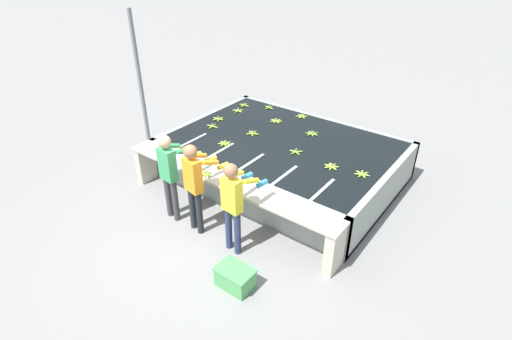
{
  "coord_description": "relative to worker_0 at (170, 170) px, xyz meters",
  "views": [
    {
      "loc": [
        3.94,
        -4.09,
        4.48
      ],
      "look_at": [
        0.0,
        1.13,
        0.58
      ],
      "focal_mm": 28.0,
      "sensor_mm": 36.0,
      "label": 1
    }
  ],
  "objects": [
    {
      "name": "support_post_left",
      "position": [
        -2.38,
        1.42,
        0.61
      ],
      "size": [
        0.09,
        0.09,
        3.2
      ],
      "color": "slate",
      "rests_on": "ground"
    },
    {
      "name": "banana_bunch_floating_4",
      "position": [
        0.42,
        3.64,
        -0.15
      ],
      "size": [
        0.27,
        0.28,
        0.08
      ],
      "color": "#8CB738",
      "rests_on": "wash_tank"
    },
    {
      "name": "banana_bunch_floating_1",
      "position": [
        -0.1,
        1.54,
        -0.15
      ],
      "size": [
        0.28,
        0.28,
        0.08
      ],
      "color": "#8CB738",
      "rests_on": "wash_tank"
    },
    {
      "name": "knife_0",
      "position": [
        0.89,
        0.55,
        -0.16
      ],
      "size": [
        0.17,
        0.33,
        0.02
      ],
      "color": "silver",
      "rests_on": "work_ledge"
    },
    {
      "name": "ground_plane",
      "position": [
        0.77,
        0.3,
        -0.99
      ],
      "size": [
        80.0,
        80.0,
        0.0
      ],
      "primitive_type": "plane",
      "color": "gray",
      "rests_on": "ground"
    },
    {
      "name": "crate",
      "position": [
        1.95,
        -0.63,
        -0.82
      ],
      "size": [
        0.55,
        0.39,
        0.32
      ],
      "color": "#4C9E56",
      "rests_on": "ground"
    },
    {
      "name": "banana_bunch_floating_6",
      "position": [
        -0.85,
        2.0,
        -0.15
      ],
      "size": [
        0.28,
        0.28,
        0.08
      ],
      "color": "#8CB738",
      "rests_on": "wash_tank"
    },
    {
      "name": "worker_0",
      "position": [
        0.0,
        0.0,
        0.0
      ],
      "size": [
        0.45,
        0.73,
        1.65
      ],
      "color": "#38383D",
      "rests_on": "ground"
    },
    {
      "name": "banana_bunch_floating_3",
      "position": [
        2.6,
        2.09,
        -0.15
      ],
      "size": [
        0.28,
        0.28,
        0.08
      ],
      "color": "#8CB738",
      "rests_on": "wash_tank"
    },
    {
      "name": "banana_bunch_floating_12",
      "position": [
        0.06,
        2.25,
        -0.15
      ],
      "size": [
        0.28,
        0.26,
        0.08
      ],
      "color": "#93BC3D",
      "rests_on": "wash_tank"
    },
    {
      "name": "banana_bunch_floating_11",
      "position": [
        -0.97,
        3.03,
        -0.15
      ],
      "size": [
        0.27,
        0.27,
        0.08
      ],
      "color": "#9EC642",
      "rests_on": "wash_tank"
    },
    {
      "name": "banana_bunch_floating_0",
      "position": [
        1.23,
        2.1,
        -0.15
      ],
      "size": [
        0.27,
        0.27,
        0.08
      ],
      "color": "#75A333",
      "rests_on": "wash_tank"
    },
    {
      "name": "banana_bunch_ledge_0",
      "position": [
        0.39,
        0.43,
        -0.15
      ],
      "size": [
        0.28,
        0.28,
        0.08
      ],
      "color": "#93BC3D",
      "rests_on": "work_ledge"
    },
    {
      "name": "worker_2",
      "position": [
        1.43,
        -0.02,
        -0.02
      ],
      "size": [
        0.45,
        0.73,
        1.62
      ],
      "color": "navy",
      "rests_on": "ground"
    },
    {
      "name": "banana_bunch_floating_5",
      "position": [
        1.07,
        2.99,
        -0.15
      ],
      "size": [
        0.27,
        0.28,
        0.08
      ],
      "color": "#75A333",
      "rests_on": "wash_tank"
    },
    {
      "name": "banana_bunch_floating_7",
      "position": [
        2.05,
        2.01,
        -0.15
      ],
      "size": [
        0.28,
        0.28,
        0.08
      ],
      "color": "#9EC642",
      "rests_on": "wash_tank"
    },
    {
      "name": "wash_tank",
      "position": [
        0.77,
        2.34,
        -0.58
      ],
      "size": [
        4.51,
        3.22,
        0.82
      ],
      "color": "gray",
      "rests_on": "ground"
    },
    {
      "name": "worker_1",
      "position": [
        0.59,
        0.0,
        0.01
      ],
      "size": [
        0.48,
        0.74,
        1.66
      ],
      "color": "#1E2328",
      "rests_on": "ground"
    },
    {
      "name": "work_ledge",
      "position": [
        0.77,
        0.53,
        -0.4
      ],
      "size": [
        4.51,
        0.45,
        0.82
      ],
      "color": "#B7B2A3",
      "rests_on": "ground"
    },
    {
      "name": "banana_bunch_floating_8",
      "position": [
        -1.07,
        3.39,
        -0.15
      ],
      "size": [
        0.28,
        0.28,
        0.08
      ],
      "color": "#8CB738",
      "rests_on": "wash_tank"
    },
    {
      "name": "banana_bunch_floating_10",
      "position": [
        -0.49,
        3.63,
        -0.15
      ],
      "size": [
        0.28,
        0.28,
        0.08
      ],
      "color": "#7FAD33",
      "rests_on": "wash_tank"
    },
    {
      "name": "banana_bunch_floating_9",
      "position": [
        0.09,
        3.08,
        -0.15
      ],
      "size": [
        0.27,
        0.28,
        0.08
      ],
      "color": "#93BC3D",
      "rests_on": "wash_tank"
    },
    {
      "name": "banana_bunch_floating_2",
      "position": [
        -1.02,
        2.38,
        -0.15
      ],
      "size": [
        0.28,
        0.27,
        0.08
      ],
      "color": "#8CB738",
      "rests_on": "wash_tank"
    }
  ]
}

